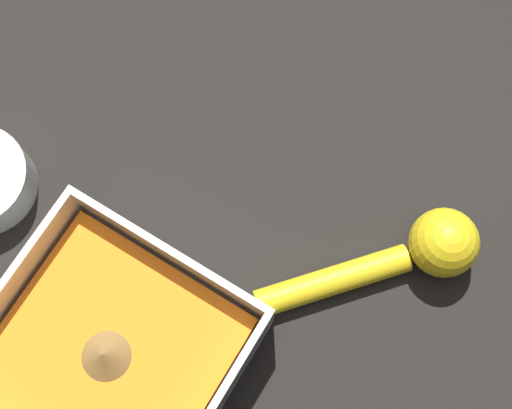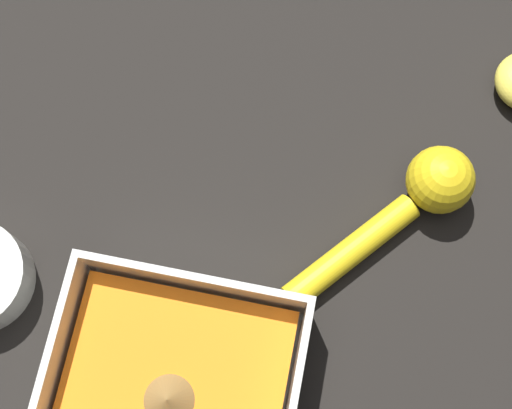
# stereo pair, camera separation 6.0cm
# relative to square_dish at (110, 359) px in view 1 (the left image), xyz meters

# --- Properties ---
(ground_plane) EXTENTS (4.00, 4.00, 0.00)m
(ground_plane) POSITION_rel_square_dish_xyz_m (0.01, -0.02, -0.02)
(ground_plane) COLOR black
(square_dish) EXTENTS (0.19, 0.19, 0.07)m
(square_dish) POSITION_rel_square_dish_xyz_m (0.00, 0.00, 0.00)
(square_dish) COLOR silver
(square_dish) RESTS_ON ground_plane
(lemon_squeezer) EXTENTS (0.15, 0.16, 0.06)m
(lemon_squeezer) POSITION_rel_square_dish_xyz_m (-0.17, -0.21, 0.00)
(lemon_squeezer) COLOR yellow
(lemon_squeezer) RESTS_ON ground_plane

